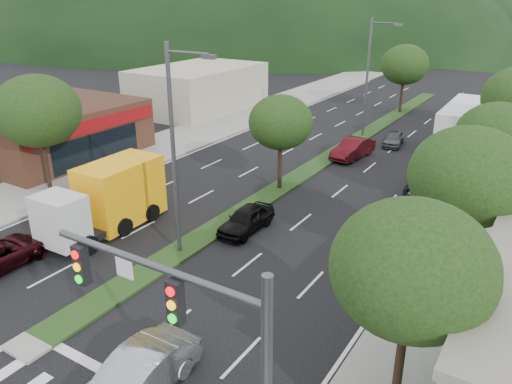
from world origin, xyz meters
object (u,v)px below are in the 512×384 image
Objects in this scene: tree_med_far at (405,65)px; streetlight_near at (176,144)px; tree_r_a at (412,269)px; car_queue_c at (353,149)px; car_queue_d at (426,186)px; car_queue_b at (406,216)px; tree_med_near at (281,122)px; tree_l_a at (38,111)px; tree_r_b at (469,177)px; streetlight_mid at (370,73)px; car_queue_a at (246,219)px; car_queue_f at (486,114)px; motorhome at (462,125)px; tree_r_c at (497,138)px; sedan_silver at (136,378)px; box_truck at (109,200)px; traffic_signal at (204,349)px; car_queue_e at (394,138)px.

streetlight_near is (0.21, -36.00, 0.58)m from tree_med_far.
car_queue_c is (-10.45, 22.73, -4.07)m from tree_r_a.
streetlight_near is 16.71m from car_queue_d.
car_queue_d is (-0.20, 5.00, 0.07)m from car_queue_b.
tree_l_a is at bearing -147.38° from tree_med_near.
streetlight_mid is (-11.79, 21.00, 0.55)m from tree_r_b.
car_queue_a is (-10.50, 7.73, -4.15)m from tree_r_a.
tree_l_a reaches higher than car_queue_f.
motorhome reaches higher than car_queue_b.
tree_l_a is 1.45× the size of car_queue_f.
sedan_silver is (-6.95, -20.03, -3.97)m from tree_r_c.
car_queue_f is at bearing 82.18° from car_queue_d.
tree_med_near is 15.05m from streetlight_mid.
tree_r_a reaches higher than box_truck.
car_queue_a is at bearing 119.57° from traffic_signal.
traffic_signal is at bearing -102.37° from tree_r_b.
tree_r_b reaches higher than tree_r_a.
tree_med_far is 0.69× the size of streetlight_near.
tree_med_near is at bearing 130.60° from tree_r_a.
car_queue_f reaches higher than car_queue_d.
car_queue_d is at bearing 101.56° from tree_r_a.
tree_l_a is at bearing 151.81° from traffic_signal.
car_queue_f is (3.26, 44.62, -0.05)m from sedan_silver.
car_queue_e is at bearing 92.51° from sedan_silver.
car_queue_e is 24.92m from box_truck.
streetlight_mid is (-11.79, 29.00, 0.76)m from tree_r_a.
car_queue_c reaches higher than car_queue_a.
tree_r_c is 26.47m from tree_l_a.
tree_r_b is 1.07× the size of tree_r_c.
traffic_signal is 17.22m from box_truck.
streetlight_near is at bearing -161.27° from tree_r_b.
streetlight_mid is (-11.79, 13.00, 0.84)m from tree_r_c.
car_queue_e is at bearing -23.11° from streetlight_mid.
box_truck is at bearing 145.06° from traffic_signal.
car_queue_b is (-3.42, -3.27, -4.12)m from tree_r_c.
tree_l_a is 31.67m from motorhome.
sedan_silver reaches higher than car_queue_c.
traffic_signal is 1.62× the size of car_queue_b.
streetlight_mid is 2.21× the size of car_queue_c.
motorhome is (7.79, 0.92, -3.67)m from streetlight_mid.
motorhome is (-0.38, 12.19, 1.22)m from car_queue_d.
motorhome reaches higher than car_queue_c.
tree_r_b is 11.25m from car_queue_d.
tree_r_a is at bearing -90.00° from tree_r_b.
streetlight_near is at bearing -88.82° from tree_med_near.
tree_med_near reaches higher than car_queue_c.
car_queue_a is at bearing -139.23° from car_queue_b.
tree_r_b reaches higher than tree_med_near.
car_queue_f is (-0.27, 27.85, 0.10)m from car_queue_b.
car_queue_c is (-3.49, 26.76, -0.03)m from sedan_silver.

